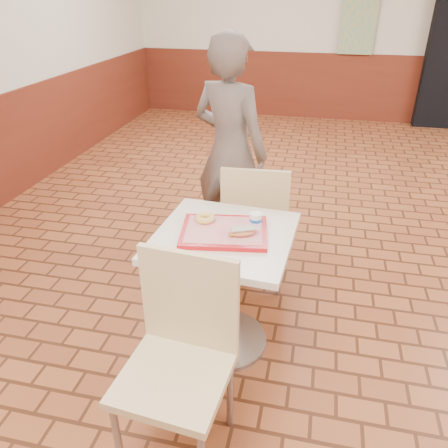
% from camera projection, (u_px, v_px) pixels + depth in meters
% --- Properties ---
extents(promo_poster, '(0.50, 0.03, 1.20)m').
position_uv_depth(promo_poster, '(360.00, 10.00, 6.29)').
color(promo_poster, gray).
rests_on(promo_poster, wainscot_band).
extents(main_table, '(0.72, 0.72, 0.75)m').
position_uv_depth(main_table, '(224.00, 272.00, 2.43)').
color(main_table, beige).
rests_on(main_table, ground).
extents(chair_main_front, '(0.48, 0.48, 0.96)m').
position_uv_depth(chair_main_front, '(181.00, 350.00, 1.87)').
color(chair_main_front, '#D1B57D').
rests_on(chair_main_front, ground).
extents(chair_main_back, '(0.46, 0.46, 0.93)m').
position_uv_depth(chair_main_back, '(255.00, 221.00, 2.94)').
color(chair_main_back, '#DAC083').
rests_on(chair_main_back, ground).
extents(customer, '(0.71, 0.60, 1.67)m').
position_uv_depth(customer, '(230.00, 152.00, 3.22)').
color(customer, '#66584F').
rests_on(customer, ground).
extents(serving_tray, '(0.45, 0.35, 0.03)m').
position_uv_depth(serving_tray, '(224.00, 232.00, 2.30)').
color(serving_tray, '#B50D11').
rests_on(serving_tray, main_table).
extents(ring_donut, '(0.13, 0.13, 0.03)m').
position_uv_depth(ring_donut, '(205.00, 218.00, 2.37)').
color(ring_donut, '#E9B655').
rests_on(ring_donut, serving_tray).
extents(long_john_donut, '(0.15, 0.12, 0.04)m').
position_uv_depth(long_john_donut, '(242.00, 232.00, 2.23)').
color(long_john_donut, '#D06F3D').
rests_on(long_john_donut, serving_tray).
extents(paper_cup, '(0.07, 0.07, 0.08)m').
position_uv_depth(paper_cup, '(256.00, 220.00, 2.30)').
color(paper_cup, white).
rests_on(paper_cup, serving_tray).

